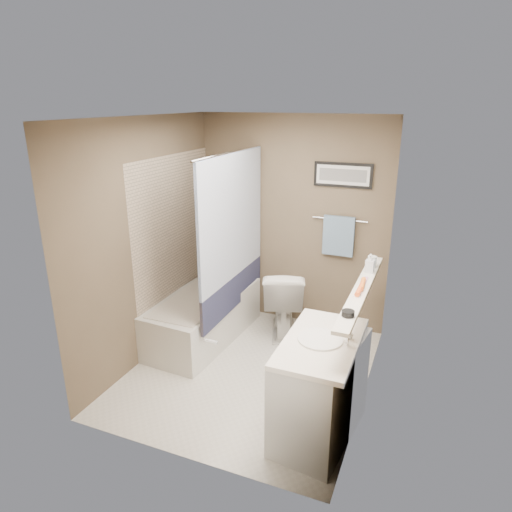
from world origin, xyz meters
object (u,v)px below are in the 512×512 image
at_px(vanity, 320,391).
at_px(hair_brush_back, 362,284).
at_px(toilet, 283,300).
at_px(candle_bowl_near, 348,313).
at_px(hair_brush_front, 360,289).
at_px(soap_bottle, 370,263).
at_px(glass_jar, 372,262).
at_px(bathtub, 203,317).

bearing_deg(vanity, hair_brush_back, 76.34).
relative_size(toilet, hair_brush_back, 3.57).
bearing_deg(candle_bowl_near, toilet, 122.44).
xyz_separation_m(toilet, hair_brush_front, (1.00, -1.12, 0.74)).
height_order(toilet, soap_bottle, soap_bottle).
xyz_separation_m(candle_bowl_near, glass_jar, (0.00, 1.05, 0.03)).
bearing_deg(hair_brush_front, vanity, -116.73).
xyz_separation_m(hair_brush_back, glass_jar, (0.00, 0.49, 0.03)).
distance_m(candle_bowl_near, soap_bottle, 0.92).
bearing_deg(toilet, glass_jar, 134.14).
height_order(glass_jar, soap_bottle, soap_bottle).
xyz_separation_m(hair_brush_front, soap_bottle, (0.00, 0.47, 0.06)).
distance_m(hair_brush_back, soap_bottle, 0.36).
relative_size(vanity, candle_bowl_near, 10.00).
bearing_deg(soap_bottle, vanity, -102.44).
xyz_separation_m(toilet, soap_bottle, (1.00, -0.65, 0.80)).
bearing_deg(vanity, glass_jar, 86.37).
xyz_separation_m(candle_bowl_near, hair_brush_front, (0.00, 0.45, 0.00)).
relative_size(toilet, vanity, 0.87).
bearing_deg(vanity, bathtub, 154.42).
height_order(candle_bowl_near, hair_brush_back, hair_brush_back).
distance_m(toilet, hair_brush_front, 1.68).
xyz_separation_m(candle_bowl_near, hair_brush_back, (0.00, 0.57, 0.00)).
xyz_separation_m(hair_brush_front, hair_brush_back, (0.00, 0.12, 0.00)).
relative_size(toilet, hair_brush_front, 3.57).
xyz_separation_m(bathtub, vanity, (1.60, -1.03, 0.15)).
bearing_deg(bathtub, hair_brush_front, -16.76).
relative_size(hair_brush_front, glass_jar, 2.20).
bearing_deg(glass_jar, toilet, 152.65).
relative_size(toilet, soap_bottle, 4.87).
distance_m(glass_jar, soap_bottle, 0.14).
distance_m(toilet, candle_bowl_near, 2.00).
bearing_deg(hair_brush_front, bathtub, 159.68).
height_order(bathtub, soap_bottle, soap_bottle).
distance_m(vanity, candle_bowl_near, 0.76).
bearing_deg(candle_bowl_near, vanity, 156.07).
height_order(vanity, candle_bowl_near, candle_bowl_near).
height_order(hair_brush_back, soap_bottle, soap_bottle).
bearing_deg(bathtub, glass_jar, 1.76).
bearing_deg(hair_brush_back, candle_bowl_near, -90.00).
bearing_deg(glass_jar, hair_brush_front, -90.00).
distance_m(bathtub, hair_brush_front, 2.10).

